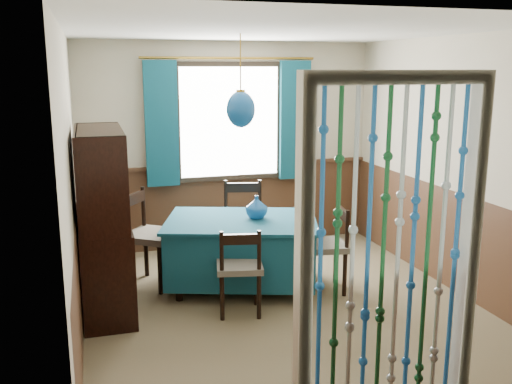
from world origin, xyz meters
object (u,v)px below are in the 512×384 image
object	(u,v)px
dining_table	(241,248)
chair_left	(149,236)
sideboard	(105,246)
bowl_shelf	(109,192)
chair_far	(243,222)
pendant_lamp	(241,109)
chair_near	(240,268)
chair_right	(327,246)
vase_sideboard	(108,204)
vase_table	(256,208)

from	to	relation	value
dining_table	chair_left	xyz separation A→B (m)	(-0.88, 0.35, 0.10)
sideboard	bowl_shelf	distance (m)	0.67
chair_far	chair_left	xyz separation A→B (m)	(-1.08, -0.31, 0.02)
pendant_lamp	bowl_shelf	xyz separation A→B (m)	(-1.27, -0.42, -0.64)
chair_near	sideboard	xyz separation A→B (m)	(-1.15, 0.52, 0.14)
dining_table	pendant_lamp	xyz separation A→B (m)	(0.00, -0.00, 1.39)
pendant_lamp	bowl_shelf	distance (m)	1.48
chair_right	bowl_shelf	xyz separation A→B (m)	(-2.07, -0.11, 0.70)
chair_right	chair_left	bearing A→B (deg)	77.87
dining_table	bowl_shelf	size ratio (longest dim) A/B	8.90
chair_left	pendant_lamp	xyz separation A→B (m)	(0.88, -0.35, 1.29)
chair_right	vase_sideboard	world-z (taller)	vase_sideboard
chair_left	bowl_shelf	bearing A→B (deg)	8.64
chair_far	pendant_lamp	size ratio (longest dim) A/B	1.08
sideboard	vase_sideboard	xyz separation A→B (m)	(0.06, 0.27, 0.34)
vase_table	bowl_shelf	world-z (taller)	bowl_shelf
sideboard	vase_table	size ratio (longest dim) A/B	7.88
chair_near	chair_right	distance (m)	1.03
bowl_shelf	pendant_lamp	bearing A→B (deg)	18.50
chair_near	chair_far	xyz separation A→B (m)	(0.38, 1.27, 0.06)
chair_near	chair_left	world-z (taller)	chair_left
dining_table	chair_left	distance (m)	0.95
chair_right	sideboard	bearing A→B (deg)	93.48
sideboard	bowl_shelf	xyz separation A→B (m)	(0.06, -0.33, 0.58)
chair_near	sideboard	distance (m)	1.27
pendant_lamp	vase_table	xyz separation A→B (m)	(0.16, 0.01, -0.98)
sideboard	bowl_shelf	bearing A→B (deg)	-79.66
chair_left	vase_table	distance (m)	1.13
dining_table	chair_near	xyz separation A→B (m)	(-0.18, -0.61, 0.02)
chair_right	pendant_lamp	world-z (taller)	pendant_lamp
sideboard	vase_sideboard	distance (m)	0.44
chair_right	bowl_shelf	distance (m)	2.19
pendant_lamp	vase_table	world-z (taller)	pendant_lamp
sideboard	vase_sideboard	bearing A→B (deg)	77.73
chair_left	sideboard	bearing A→B (deg)	-10.13
sideboard	vase_table	distance (m)	1.51
bowl_shelf	vase_table	bearing A→B (deg)	17.03
dining_table	pendant_lamp	distance (m)	1.39
chair_right	chair_far	bearing A→B (deg)	41.07
vase_table	vase_sideboard	bearing A→B (deg)	173.31
sideboard	pendant_lamp	bearing A→B (deg)	4.07
dining_table	bowl_shelf	xyz separation A→B (m)	(-1.27, -0.42, 0.75)
chair_right	pendant_lamp	distance (m)	1.59
dining_table	vase_table	xyz separation A→B (m)	(0.16, 0.01, 0.40)
bowl_shelf	vase_sideboard	bearing A→B (deg)	90.00
dining_table	sideboard	xyz separation A→B (m)	(-1.33, -0.09, 0.17)
vase_sideboard	chair_left	bearing A→B (deg)	23.65
chair_near	vase_table	bearing A→B (deg)	73.05
chair_far	bowl_shelf	distance (m)	1.94
sideboard	vase_table	bearing A→B (deg)	4.16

